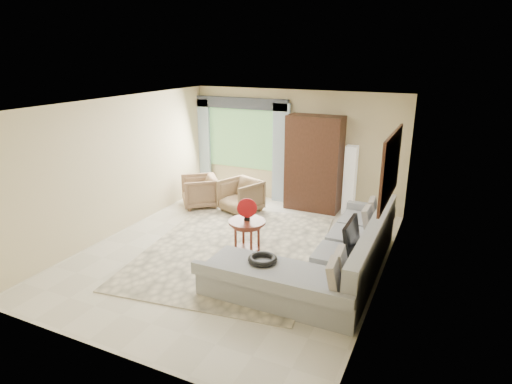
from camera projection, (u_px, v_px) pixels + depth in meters
The scene contains 17 objects.
ground at pixel (235, 252), 7.59m from camera, with size 6.00×6.00×0.00m, color silver.
area_rug at pixel (235, 248), 7.70m from camera, with size 3.00×4.00×0.02m, color beige.
sectional_sofa at pixel (331, 261), 6.63m from camera, with size 2.30×3.46×0.90m.
tv_screen at pixel (352, 236), 6.49m from camera, with size 0.06×0.74×0.48m, color black.
garden_hose at pixel (263, 259), 6.14m from camera, with size 0.43×0.43×0.09m, color black.
coffee_table at pixel (247, 237), 7.39m from camera, with size 0.64×0.64×0.64m.
red_disc at pixel (247, 208), 7.22m from camera, with size 0.34×0.34×0.03m, color #A91014.
armchair_left at pixel (200, 191), 9.76m from camera, with size 0.75×0.78×0.71m, color #9B7154.
armchair_right at pixel (241, 196), 9.41m from camera, with size 0.77×0.80×0.73m, color olive.
potted_plant at pixel (212, 188), 10.34m from camera, with size 0.45×0.39×0.50m, color #999999.
armoire at pixel (314, 163), 9.39m from camera, with size 1.20×0.55×2.10m, color black.
floor_lamp at pixel (350, 180), 9.21m from camera, with size 0.24×0.24×1.50m, color silver.
window at pixel (242, 139), 10.26m from camera, with size 1.80×0.04×1.40m, color #669E59.
curtain_left at pixel (203, 146), 10.68m from camera, with size 0.40×0.08×2.30m, color #9EB7CC.
curtain_right at pixel (281, 154), 9.84m from camera, with size 0.40×0.08×2.30m, color #9EB7CC.
valance at pixel (240, 103), 9.93m from camera, with size 2.40×0.12×0.26m, color #1E232D.
wall_mirror at pixel (390, 167), 6.36m from camera, with size 0.05×1.70×1.05m.
Camera 1 is at (3.26, -6.08, 3.37)m, focal length 30.00 mm.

